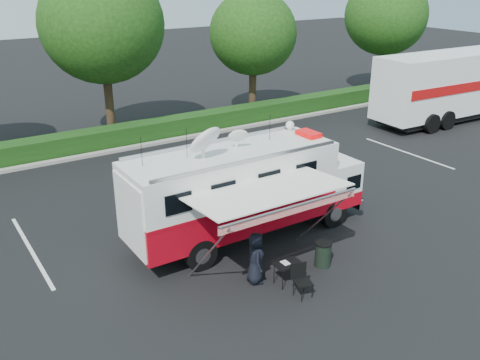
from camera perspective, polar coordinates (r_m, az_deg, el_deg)
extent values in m
plane|color=black|center=(18.44, 0.85, -5.97)|extent=(120.00, 120.00, 0.00)
cube|color=#9E998E|center=(29.09, -4.64, 4.75)|extent=(60.00, 0.35, 0.15)
cube|color=black|center=(29.73, -5.50, 5.95)|extent=(60.00, 1.20, 1.00)
cylinder|color=black|center=(28.73, -13.84, 8.77)|extent=(0.44, 0.44, 4.80)
ellipsoid|color=#14380F|center=(28.17, -14.51, 15.81)|extent=(6.14, 6.14, 5.84)
cylinder|color=black|center=(32.79, 1.36, 10.25)|extent=(0.44, 0.44, 4.00)
ellipsoid|color=#14380F|center=(32.32, 1.41, 15.40)|extent=(5.12, 5.12, 4.86)
cylinder|color=black|center=(39.89, 14.85, 11.94)|extent=(0.44, 0.44, 4.40)
ellipsoid|color=#14380F|center=(39.49, 15.32, 16.58)|extent=(5.63, 5.63, 5.35)
cube|color=silver|center=(18.83, -21.39, -7.00)|extent=(0.12, 5.50, 0.01)
cube|color=silver|center=(20.53, -4.98, -3.01)|extent=(0.12, 5.50, 0.01)
cube|color=silver|center=(23.67, 7.92, 0.34)|extent=(0.12, 5.50, 0.01)
cube|color=silver|center=(27.77, 17.40, 2.80)|extent=(0.12, 5.50, 0.01)
cube|color=black|center=(18.21, 0.86, -4.57)|extent=(7.91, 1.29, 0.28)
cylinder|color=black|center=(19.17, 9.92, -3.50)|extent=(1.01, 0.29, 1.01)
cylinder|color=black|center=(20.55, 6.13, -1.49)|extent=(1.01, 0.29, 1.01)
cylinder|color=black|center=(16.35, -4.20, -7.92)|extent=(1.01, 0.29, 1.01)
cylinder|color=black|center=(17.95, -7.35, -5.17)|extent=(1.01, 0.29, 1.01)
cube|color=silver|center=(20.60, 10.60, -1.55)|extent=(0.18, 2.30, 0.37)
cube|color=white|center=(19.83, 9.31, 0.33)|extent=(1.29, 2.30, 1.56)
cube|color=#A90614|center=(20.04, 9.21, -1.14)|extent=(1.31, 2.32, 0.51)
cube|color=black|center=(20.12, 10.63, 1.40)|extent=(0.11, 2.00, 0.64)
cube|color=#A90614|center=(17.59, -0.88, -3.06)|extent=(6.99, 2.30, 1.10)
cube|color=#A90614|center=(17.37, -0.89, -1.41)|extent=(7.01, 2.32, 0.09)
cube|color=white|center=(17.11, -0.90, 0.71)|extent=(6.99, 2.30, 1.29)
cube|color=silver|center=(16.87, -0.92, 2.87)|extent=(6.99, 2.30, 0.07)
cube|color=#CC0505|center=(18.60, 7.31, 4.93)|extent=(0.51, 0.87, 0.15)
sphere|color=white|center=(19.20, 5.35, 5.84)|extent=(0.31, 0.31, 0.31)
ellipsoid|color=silver|center=(16.07, -3.74, 4.29)|extent=(1.10, 1.10, 0.33)
ellipsoid|color=silver|center=(17.06, -0.20, 4.75)|extent=(0.64, 0.64, 0.18)
cylinder|color=black|center=(15.81, -10.46, 2.96)|extent=(0.02, 0.02, 0.92)
cylinder|color=black|center=(16.38, -5.72, 3.90)|extent=(0.02, 0.02, 0.92)
cylinder|color=black|center=(17.96, 3.20, 5.59)|extent=(0.02, 0.02, 0.92)
cube|color=white|center=(15.19, 3.02, -1.20)|extent=(4.60, 2.21, 0.19)
cube|color=red|center=(14.48, 5.52, -3.21)|extent=(4.60, 0.04, 0.26)
cylinder|color=#B2B2B7|center=(14.41, 5.58, -2.84)|extent=(4.60, 0.07, 0.07)
cylinder|color=#B2B2B7|center=(14.75, -3.45, -7.87)|extent=(0.05, 2.40, 2.65)
cylinder|color=#B2B2B7|center=(16.89, 8.75, -4.03)|extent=(0.05, 2.40, 2.65)
imported|color=black|center=(15.98, 1.63, -10.77)|extent=(0.75, 0.90, 1.58)
cube|color=black|center=(15.61, 5.12, -8.88)|extent=(0.83, 0.62, 0.04)
cylinder|color=black|center=(15.47, 4.57, -10.60)|extent=(0.02, 0.02, 0.66)
cylinder|color=black|center=(15.75, 3.65, -9.93)|extent=(0.02, 0.02, 0.66)
cylinder|color=black|center=(15.82, 6.50, -9.87)|extent=(0.02, 0.02, 0.66)
cylinder|color=black|center=(16.09, 5.56, -9.23)|extent=(0.02, 0.02, 0.66)
cube|color=silver|center=(15.61, 4.86, -8.79)|extent=(0.21, 0.28, 0.01)
cube|color=black|center=(15.18, 6.76, -10.79)|extent=(0.58, 0.58, 0.04)
cube|color=black|center=(15.19, 6.24, -9.59)|extent=(0.45, 0.18, 0.51)
cylinder|color=black|center=(15.09, 6.61, -12.06)|extent=(0.02, 0.02, 0.46)
cylinder|color=black|center=(15.32, 5.73, -11.43)|extent=(0.02, 0.02, 0.46)
cylinder|color=black|center=(15.29, 7.71, -11.61)|extent=(0.02, 0.02, 0.46)
cylinder|color=black|center=(15.52, 6.82, -11.00)|extent=(0.02, 0.02, 0.46)
cylinder|color=black|center=(16.75, 8.84, -7.88)|extent=(0.49, 0.49, 0.75)
cylinder|color=black|center=(16.55, 8.92, -6.69)|extent=(0.53, 0.53, 0.04)
cube|color=white|center=(35.11, 23.05, 9.76)|extent=(13.04, 3.28, 3.45)
cube|color=black|center=(35.50, 22.60, 6.80)|extent=(11.95, 2.90, 0.32)
cylinder|color=black|center=(31.39, 19.78, 5.68)|extent=(1.08, 0.32, 1.08)
cylinder|color=black|center=(32.81, 16.55, 6.74)|extent=(1.08, 0.32, 1.08)
cylinder|color=black|center=(32.40, 21.21, 5.97)|extent=(1.08, 0.32, 1.08)
cylinder|color=black|center=(33.78, 18.01, 6.99)|extent=(1.08, 0.32, 1.08)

